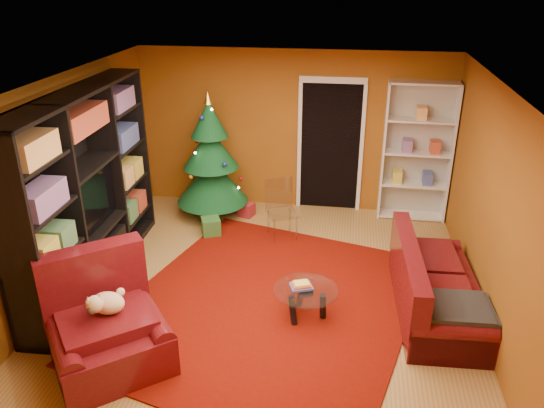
# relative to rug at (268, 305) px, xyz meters

# --- Properties ---
(floor) EXTENTS (5.00, 5.50, 0.05)m
(floor) POSITION_rel_rug_xyz_m (-0.05, 0.26, -0.04)
(floor) COLOR olive
(floor) RESTS_ON ground
(ceiling) EXTENTS (5.00, 5.50, 0.05)m
(ceiling) POSITION_rel_rug_xyz_m (-0.05, 0.26, 2.61)
(ceiling) COLOR silver
(ceiling) RESTS_ON wall_back
(wall_back) EXTENTS (5.00, 0.05, 2.60)m
(wall_back) POSITION_rel_rug_xyz_m (-0.05, 3.04, 1.29)
(wall_back) COLOR #8D5016
(wall_back) RESTS_ON ground
(wall_left) EXTENTS (0.05, 5.50, 2.60)m
(wall_left) POSITION_rel_rug_xyz_m (-2.57, 0.26, 1.29)
(wall_left) COLOR #8D5016
(wall_left) RESTS_ON ground
(wall_right) EXTENTS (0.05, 5.50, 2.60)m
(wall_right) POSITION_rel_rug_xyz_m (2.48, 0.26, 1.29)
(wall_right) COLOR #8D5016
(wall_right) RESTS_ON ground
(doorway) EXTENTS (1.06, 0.60, 2.16)m
(doorway) POSITION_rel_rug_xyz_m (0.55, 2.99, 1.04)
(doorway) COLOR black
(doorway) RESTS_ON floor
(rug) EXTENTS (4.14, 4.52, 0.02)m
(rug) POSITION_rel_rug_xyz_m (0.00, 0.00, 0.00)
(rug) COLOR #670D04
(rug) RESTS_ON floor
(media_unit) EXTENTS (0.57, 3.18, 2.43)m
(media_unit) POSITION_rel_rug_xyz_m (-2.32, 0.35, 1.20)
(media_unit) COLOR black
(media_unit) RESTS_ON floor
(christmas_tree) EXTENTS (1.40, 1.40, 2.05)m
(christmas_tree) POSITION_rel_rug_xyz_m (-1.29, 2.41, 0.98)
(christmas_tree) COLOR #0B3D1C
(christmas_tree) RESTS_ON floor
(gift_box_green) EXTENTS (0.35, 0.35, 0.27)m
(gift_box_green) POSITION_rel_rug_xyz_m (-1.14, 1.71, 0.12)
(gift_box_green) COLOR #2B6327
(gift_box_green) RESTS_ON floor
(gift_box_red) EXTENTS (0.28, 0.28, 0.22)m
(gift_box_red) POSITION_rel_rug_xyz_m (-0.74, 2.45, 0.10)
(gift_box_red) COLOR maroon
(gift_box_red) RESTS_ON floor
(white_bookshelf) EXTENTS (1.05, 0.40, 2.25)m
(white_bookshelf) POSITION_rel_rug_xyz_m (1.90, 2.83, 1.08)
(white_bookshelf) COLOR white
(white_bookshelf) RESTS_ON floor
(armchair) EXTENTS (1.67, 1.67, 0.93)m
(armchair) POSITION_rel_rug_xyz_m (-1.42, -1.24, 0.45)
(armchair) COLOR #4A0B10
(armchair) RESTS_ON rug
(dog) EXTENTS (0.50, 0.48, 0.30)m
(dog) POSITION_rel_rug_xyz_m (-1.41, -1.17, 0.68)
(dog) COLOR beige
(dog) RESTS_ON armchair
(sofa) EXTENTS (0.97, 2.00, 0.85)m
(sofa) POSITION_rel_rug_xyz_m (1.97, 0.20, 0.41)
(sofa) COLOR #4A0B10
(sofa) RESTS_ON rug
(coffee_table) EXTENTS (0.96, 0.96, 0.47)m
(coffee_table) POSITION_rel_rug_xyz_m (0.47, -0.15, 0.18)
(coffee_table) COLOR gray
(coffee_table) RESTS_ON rug
(acrylic_chair) EXTENTS (0.57, 0.59, 0.82)m
(acrylic_chair) POSITION_rel_rug_xyz_m (-0.06, 1.77, 0.40)
(acrylic_chair) COLOR #66605B
(acrylic_chair) RESTS_ON rug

